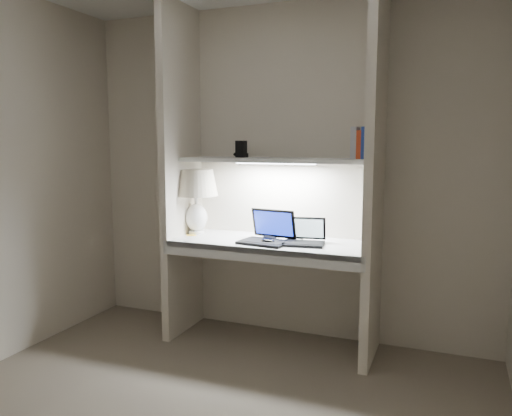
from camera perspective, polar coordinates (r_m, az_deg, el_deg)
The scene contains 17 objects.
back_wall at distance 3.82m, azimuth 3.10°, elevation 4.08°, with size 3.20×0.01×2.50m, color beige.
alcove_panel_left at distance 3.87m, azimuth -8.56°, elevation 4.05°, with size 0.06×0.55×2.50m, color beige.
alcove_panel_right at distance 3.38m, azimuth 13.42°, elevation 3.43°, with size 0.06×0.55×2.50m, color beige.
desk at distance 3.62m, azimuth 1.66°, elevation -4.08°, with size 1.40×0.55×0.04m, color white.
desk_apron at distance 3.39m, azimuth 0.15°, elevation -5.40°, with size 1.46×0.03×0.10m, color silver.
shelf at distance 3.64m, azimuth 2.21°, elevation 5.49°, with size 1.40×0.36×0.03m, color silver.
strip_light at distance 3.64m, azimuth 2.20°, elevation 5.15°, with size 0.60×0.04×0.01m, color white.
table_lamp at distance 3.89m, azimuth -6.88°, elevation 2.03°, with size 0.34×0.34×0.50m.
laptop_main at distance 3.56m, azimuth 1.37°, elevation -3.10°, with size 0.38×0.34×0.23m.
laptop_netbook at distance 3.52m, azimuth 5.52°, elevation -3.43°, with size 0.32×0.29×0.18m.
speaker at distance 3.71m, azimuth 1.80°, elevation -2.33°, with size 0.11×0.07×0.15m, color silver.
mouse at distance 3.50m, azimuth 1.32°, elevation -3.83°, with size 0.11×0.07×0.04m, color black.
cable_coil at distance 3.65m, azimuth 4.65°, elevation -3.59°, with size 0.10×0.10×0.01m, color black.
sticky_note at distance 3.86m, azimuth -7.42°, elevation -3.10°, with size 0.07×0.07×0.00m, color yellow.
book_row at distance 3.54m, azimuth 12.56°, elevation 7.18°, with size 0.21×0.15×0.22m.
shelf_box at distance 3.77m, azimuth -1.70°, elevation 6.75°, with size 0.07×0.05×0.13m, color black.
shelf_gadget at distance 3.81m, azimuth -1.88°, elevation 6.15°, with size 0.10×0.07×0.04m, color black.
Camera 1 is at (1.21, -2.11, 1.48)m, focal length 35.00 mm.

